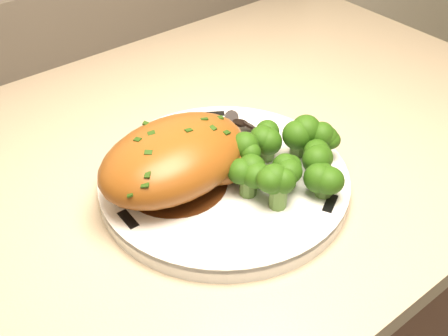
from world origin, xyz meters
TOP-DOWN VIEW (x-y plane):
  - plate at (0.52, 1.59)m, footprint 0.34×0.34m
  - rim_accent_0 at (0.58, 1.69)m, footprint 0.03×0.03m
  - rim_accent_1 at (0.39, 1.59)m, footprint 0.01×0.03m
  - rim_accent_2 at (0.58, 1.48)m, footprint 0.03×0.02m
  - gravy_pool at (0.46, 1.61)m, footprint 0.12×0.12m
  - chicken_breast at (0.47, 1.61)m, footprint 0.19×0.13m
  - mushroom_pile at (0.56, 1.64)m, footprint 0.08×0.06m
  - broccoli_florets at (0.57, 1.54)m, footprint 0.14×0.12m

SIDE VIEW (x-z plane):
  - plate at x=0.52m, z-range 0.85..0.87m
  - rim_accent_0 at x=0.58m, z-range 0.87..0.87m
  - rim_accent_1 at x=0.39m, z-range 0.87..0.87m
  - rim_accent_2 at x=0.58m, z-range 0.87..0.87m
  - gravy_pool at x=0.46m, z-range 0.87..0.87m
  - mushroom_pile at x=0.56m, z-range 0.86..0.89m
  - broccoli_florets at x=0.57m, z-range 0.87..0.92m
  - chicken_breast at x=0.47m, z-range 0.87..0.94m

